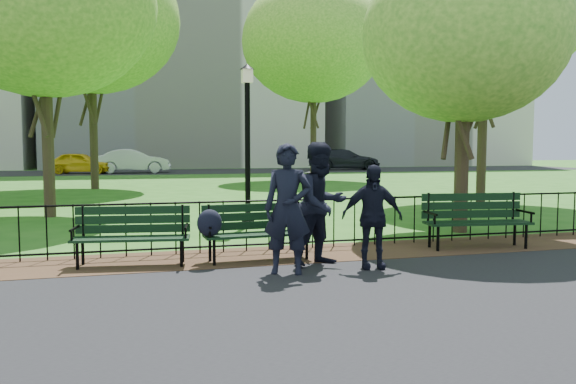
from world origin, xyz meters
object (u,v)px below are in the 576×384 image
object	(u,v)px
person_left	(288,209)
person_mid	(322,204)
tree_far_c	(90,18)
tree_far_e	(314,41)
park_bench_right_a	(475,214)
park_bench_main	(238,225)
person_right	(372,216)
tree_near_w	(43,2)
tree_near_e	(465,36)
sedan_silver	(133,161)
park_bench_left_a	(132,229)
lamppost	(248,139)
taxi	(80,163)
sedan_dark	(344,160)

from	to	relation	value
person_left	person_mid	bearing A→B (deg)	54.46
tree_far_c	tree_far_e	bearing A→B (deg)	17.96
park_bench_right_a	park_bench_main	bearing A→B (deg)	-170.62
person_right	park_bench_right_a	bearing A→B (deg)	35.84
tree_near_w	tree_near_e	size ratio (longest dim) A/B	1.33
park_bench_main	sedan_silver	distance (m)	32.16
tree_near_e	tree_far_c	world-z (taller)	tree_far_c
park_bench_right_a	tree_far_c	size ratio (longest dim) A/B	0.18
park_bench_left_a	park_bench_right_a	xyz separation A→B (m)	(5.92, -0.04, 0.05)
lamppost	taxi	distance (m)	28.94
person_left	sedan_silver	xyz separation A→B (m)	(-2.28, 33.10, -0.09)
park_bench_main	tree_near_w	size ratio (longest dim) A/B	0.24
park_bench_right_a	tree_far_e	distance (m)	21.93
park_bench_left_a	park_bench_right_a	size ratio (longest dim) A/B	0.92
park_bench_right_a	sedan_silver	xyz separation A→B (m)	(-6.06, 31.96, 0.24)
person_mid	person_left	bearing A→B (deg)	-167.40
tree_near_w	person_mid	world-z (taller)	tree_near_w
park_bench_left_a	sedan_dark	distance (m)	36.99
tree_far_e	person_left	bearing A→B (deg)	-108.62
tree_near_w	sedan_silver	distance (m)	25.59
tree_far_c	sedan_silver	distance (m)	16.43
tree_far_c	person_mid	size ratio (longest dim) A/B	5.60
park_bench_left_a	sedan_dark	bearing A→B (deg)	71.89
person_mid	sedan_dark	xyz separation A→B (m)	(13.34, 34.04, -0.11)
sedan_silver	tree_near_e	bearing A→B (deg)	-166.82
tree_near_w	park_bench_right_a	bearing A→B (deg)	-40.54
park_bench_main	person_mid	world-z (taller)	person_mid
park_bench_left_a	tree_far_e	world-z (taller)	tree_far_e
tree_near_e	person_right	distance (m)	5.50
tree_near_w	tree_far_e	bearing A→B (deg)	49.80
tree_near_e	lamppost	bearing A→B (deg)	154.68
sedan_silver	tree_far_c	bearing A→B (deg)	174.56
lamppost	tree_far_c	size ratio (longest dim) A/B	0.35
lamppost	tree_near_e	world-z (taller)	tree_near_e
lamppost	sedan_dark	xyz separation A→B (m)	(13.61, 29.59, -1.16)
lamppost	person_right	world-z (taller)	lamppost
tree_near_e	park_bench_main	bearing A→B (deg)	-159.64
tree_far_e	sedan_dark	distance (m)	15.92
tree_near_w	tree_far_c	bearing A→B (deg)	87.52
park_bench_main	person_right	bearing A→B (deg)	-31.11
tree_near_w	person_mid	size ratio (longest dim) A/B	4.21
park_bench_left_a	sedan_silver	world-z (taller)	sedan_silver
tree_far_e	taxi	bearing A→B (deg)	138.71
tree_far_c	tree_far_e	distance (m)	11.67
lamppost	tree_near_w	bearing A→B (deg)	145.99
park_bench_right_a	tree_far_e	xyz separation A→B (m)	(3.51, 20.52, 6.89)
park_bench_main	person_left	distance (m)	1.17
person_right	park_bench_main	bearing A→B (deg)	163.97
tree_near_w	person_mid	xyz separation A→B (m)	(4.89, -7.57, -4.53)
park_bench_left_a	taxi	size ratio (longest dim) A/B	0.41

